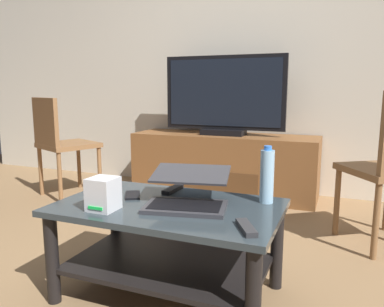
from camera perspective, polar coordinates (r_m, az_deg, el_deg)
name	(u,v)px	position (r m, az deg, el deg)	size (l,w,h in m)	color
ground_plane	(138,293)	(1.93, -8.11, -20.10)	(7.68, 7.68, 0.00)	olive
back_wall	(250,41)	(3.70, 8.76, 16.50)	(6.40, 0.12, 2.80)	beige
coffee_table	(168,233)	(1.78, -3.59, -11.96)	(1.01, 0.60, 0.44)	#2D383D
media_cabinet	(224,164)	(3.47, 4.81, -1.66)	(1.66, 0.50, 0.55)	brown
television	(224,97)	(3.38, 4.85, 8.49)	(1.09, 0.20, 0.70)	black
side_chair	(60,140)	(3.52, -19.31, 1.88)	(0.58, 0.58, 0.89)	brown
laptop	(188,193)	(1.70, -0.64, -5.97)	(0.42, 0.42, 0.15)	#333338
router_box	(103,194)	(1.68, -13.27, -5.96)	(0.12, 0.12, 0.14)	silver
water_bottle_near	(267,176)	(1.76, 11.26, -3.34)	(0.06, 0.06, 0.26)	#99C6E5
cell_phone	(133,195)	(1.88, -8.95, -6.23)	(0.07, 0.14, 0.01)	black
tv_remote	(173,189)	(1.94, -2.91, -5.43)	(0.04, 0.16, 0.02)	black
soundbar_remote	(246,228)	(1.44, 8.21, -11.01)	(0.04, 0.16, 0.02)	#2D2D30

